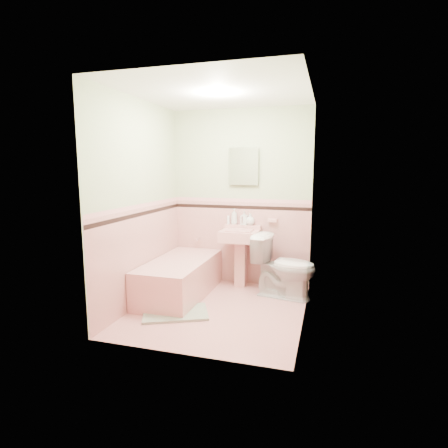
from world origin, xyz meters
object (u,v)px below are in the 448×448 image
(sink, at_px, (240,259))
(medicine_cabinet, at_px, (244,166))
(shoe, at_px, (165,308))
(soap_bottle_left, at_px, (234,216))
(bucket, at_px, (276,279))
(soap_bottle_right, at_px, (250,219))
(soap_bottle_mid, at_px, (244,218))
(bathtub, at_px, (180,279))
(toilet, at_px, (284,266))

(sink, height_order, medicine_cabinet, medicine_cabinet)
(sink, height_order, shoe, sink)
(soap_bottle_left, relative_size, bucket, 0.97)
(soap_bottle_right, distance_m, bucket, 0.93)
(soap_bottle_left, xyz_separation_m, bucket, (0.63, -0.03, -0.87))
(shoe, bearing_deg, bucket, 44.95)
(soap_bottle_mid, xyz_separation_m, soap_bottle_right, (0.09, 0.00, -0.02))
(bathtub, height_order, sink, sink)
(soap_bottle_right, bearing_deg, sink, -120.51)
(medicine_cabinet, bearing_deg, soap_bottle_left, -166.85)
(toilet, xyz_separation_m, bucket, (-0.15, 0.34, -0.29))
(bathtub, distance_m, soap_bottle_right, 1.29)
(bathtub, distance_m, shoe, 0.62)
(sink, bearing_deg, bucket, 16.13)
(bucket, bearing_deg, soap_bottle_mid, 175.87)
(medicine_cabinet, bearing_deg, bucket, -7.36)
(bucket, bearing_deg, soap_bottle_left, 176.84)
(soap_bottle_left, xyz_separation_m, toilet, (0.78, -0.38, -0.58))
(toilet, relative_size, shoe, 5.24)
(bucket, relative_size, shoe, 1.49)
(medicine_cabinet, xyz_separation_m, soap_bottle_right, (0.11, -0.03, -0.74))
(sink, relative_size, soap_bottle_right, 4.97)
(bathtub, xyz_separation_m, shoe, (0.06, -0.60, -0.16))
(sink, bearing_deg, medicine_cabinet, 90.00)
(soap_bottle_left, height_order, soap_bottle_right, soap_bottle_left)
(bathtub, distance_m, medicine_cabinet, 1.78)
(sink, bearing_deg, toilet, -17.04)
(bathtub, xyz_separation_m, toilet, (1.33, 0.33, 0.18))
(toilet, bearing_deg, soap_bottle_right, 64.93)
(toilet, bearing_deg, sink, 82.76)
(medicine_cabinet, xyz_separation_m, soap_bottle_left, (-0.13, -0.03, -0.71))
(soap_bottle_left, bearing_deg, bucket, -3.16)
(medicine_cabinet, distance_m, soap_bottle_left, 0.72)
(soap_bottle_mid, xyz_separation_m, shoe, (-0.64, -1.31, -0.91))
(medicine_cabinet, relative_size, toilet, 0.56)
(medicine_cabinet, distance_m, toilet, 1.50)
(medicine_cabinet, height_order, shoe, medicine_cabinet)
(soap_bottle_left, distance_m, bucket, 1.08)
(sink, bearing_deg, shoe, -118.77)
(bathtub, relative_size, medicine_cabinet, 3.27)
(soap_bottle_mid, xyz_separation_m, toilet, (0.63, -0.38, -0.57))
(soap_bottle_left, bearing_deg, toilet, -25.97)
(soap_bottle_mid, bearing_deg, medicine_cabinet, 122.24)
(medicine_cabinet, relative_size, bucket, 1.98)
(soap_bottle_right, height_order, bucket, soap_bottle_right)
(sink, bearing_deg, soap_bottle_mid, 84.00)
(soap_bottle_right, height_order, toilet, soap_bottle_right)
(bathtub, height_order, medicine_cabinet, medicine_cabinet)
(soap_bottle_right, relative_size, toilet, 0.20)
(bathtub, xyz_separation_m, soap_bottle_left, (0.55, 0.71, 0.76))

